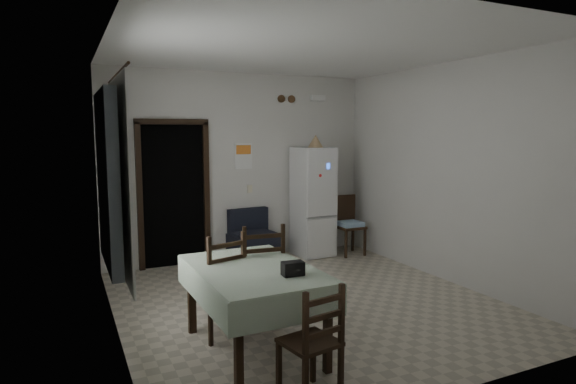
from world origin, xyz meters
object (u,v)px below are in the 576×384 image
at_px(dining_chair_far_left, 216,283).
at_px(dining_chair_near_head, 310,340).
at_px(dining_chair_far_right, 259,273).
at_px(dining_table, 254,309).
at_px(corner_chair, 350,225).
at_px(navy_seat, 253,236).
at_px(fridge, 313,202).

height_order(dining_chair_far_left, dining_chair_near_head, dining_chair_far_left).
height_order(dining_chair_far_right, dining_chair_near_head, dining_chair_far_right).
bearing_deg(dining_table, dining_chair_near_head, -85.59).
bearing_deg(corner_chair, dining_chair_near_head, -126.20).
xyz_separation_m(dining_table, dining_chair_far_left, (-0.20, 0.50, 0.13)).
distance_m(dining_chair_far_left, dining_chair_far_right, 0.49).
relative_size(corner_chair, dining_chair_far_right, 0.89).
bearing_deg(navy_seat, dining_chair_far_left, -125.58).
bearing_deg(navy_seat, dining_chair_near_head, -111.78).
xyz_separation_m(dining_chair_far_left, dining_chair_near_head, (0.29, -1.41, -0.07)).
bearing_deg(corner_chair, fridge, 156.58).
bearing_deg(fridge, corner_chair, -26.01).
xyz_separation_m(fridge, navy_seat, (-1.04, 0.00, -0.47)).
distance_m(fridge, dining_table, 3.60).
height_order(navy_seat, corner_chair, corner_chair).
bearing_deg(dining_chair_far_left, navy_seat, -134.24).
xyz_separation_m(fridge, corner_chair, (0.55, -0.24, -0.40)).
distance_m(corner_chair, dining_chair_far_left, 3.58).
distance_m(fridge, dining_chair_far_left, 3.34).
height_order(dining_chair_far_left, dining_chair_far_right, dining_chair_far_right).
distance_m(dining_table, dining_chair_far_left, 0.55).
bearing_deg(dining_chair_far_left, corner_chair, -159.11).
height_order(dining_table, dining_chair_far_left, dining_chair_far_left).
height_order(corner_chair, dining_chair_far_right, dining_chair_far_right).
relative_size(dining_table, dining_chair_far_left, 1.44).
relative_size(navy_seat, corner_chair, 0.84).
height_order(fridge, dining_table, fridge).
relative_size(corner_chair, dining_table, 0.64).
xyz_separation_m(fridge, dining_chair_near_head, (-2.05, -3.77, -0.43)).
bearing_deg(dining_chair_near_head, fridge, -128.66).
distance_m(fridge, navy_seat, 1.14).
bearing_deg(fridge, dining_table, -129.24).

